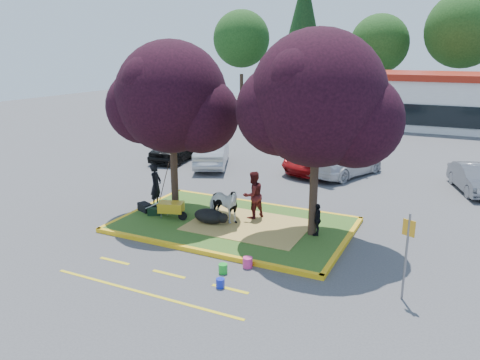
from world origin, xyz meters
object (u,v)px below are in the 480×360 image
at_px(sign_post, 407,248).
at_px(bucket_pink, 248,262).
at_px(handler, 156,185).
at_px(bucket_blue, 220,283).
at_px(calf, 210,216).
at_px(wheelbarrow, 171,207).
at_px(car_silver, 212,153).
at_px(bucket_green, 223,269).
at_px(cow, 223,204).
at_px(car_black, 178,146).

relative_size(sign_post, bucket_pink, 7.50).
bearing_deg(handler, bucket_blue, -141.39).
bearing_deg(calf, sign_post, -18.39).
bearing_deg(wheelbarrow, sign_post, -32.23).
relative_size(sign_post, car_silver, 0.51).
relative_size(wheelbarrow, car_silver, 0.36).
height_order(wheelbarrow, car_silver, car_silver).
bearing_deg(car_silver, handler, 77.94).
relative_size(handler, bucket_green, 6.13).
relative_size(bucket_pink, bucket_blue, 1.22).
relative_size(cow, bucket_pink, 5.05).
height_order(cow, calf, cow).
relative_size(cow, calf, 1.30).
relative_size(calf, car_silver, 0.26).
height_order(bucket_blue, car_silver, car_silver).
xyz_separation_m(sign_post, bucket_blue, (-4.55, -1.53, -1.31)).
xyz_separation_m(handler, car_silver, (-1.52, 7.32, -0.25)).
bearing_deg(cow, bucket_pink, -126.05).
distance_m(bucket_blue, car_black, 15.74).
bearing_deg(sign_post, car_black, 163.78).
xyz_separation_m(handler, sign_post, (9.96, -3.09, 0.44)).
bearing_deg(car_black, bucket_green, -57.47).
distance_m(bucket_pink, bucket_blue, 1.44).
xyz_separation_m(sign_post, car_black, (-14.09, 10.96, -0.67)).
height_order(calf, bucket_blue, calf).
relative_size(bucket_green, bucket_blue, 1.09).
distance_m(wheelbarrow, bucket_green, 4.69).
bearing_deg(cow, sign_post, -97.43).
xyz_separation_m(cow, bucket_green, (1.79, -3.36, -0.68)).
relative_size(handler, bucket_pink, 5.46).
bearing_deg(calf, wheelbarrow, -173.47).
bearing_deg(bucket_pink, sign_post, 1.30).
bearing_deg(cow, bucket_blue, -138.91).
height_order(handler, wheelbarrow, handler).
bearing_deg(calf, car_black, 128.75).
bearing_deg(car_black, sign_post, -43.55).
height_order(calf, bucket_green, calf).
height_order(sign_post, car_black, sign_post).
bearing_deg(bucket_blue, sign_post, 18.62).
bearing_deg(handler, sign_post, -118.13).
bearing_deg(car_black, handler, -67.95).
bearing_deg(handler, car_black, 16.84).
xyz_separation_m(bucket_green, car_black, (-9.22, 11.71, 0.64)).
distance_m(car_black, car_silver, 2.67).
height_order(bucket_blue, car_black, car_black).
bearing_deg(calf, bucket_pink, -42.44).
height_order(wheelbarrow, bucket_blue, wheelbarrow).
bearing_deg(car_silver, car_black, -35.68).
distance_m(wheelbarrow, bucket_pink, 4.75).
xyz_separation_m(bucket_pink, car_silver, (-7.09, 10.51, 0.60)).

